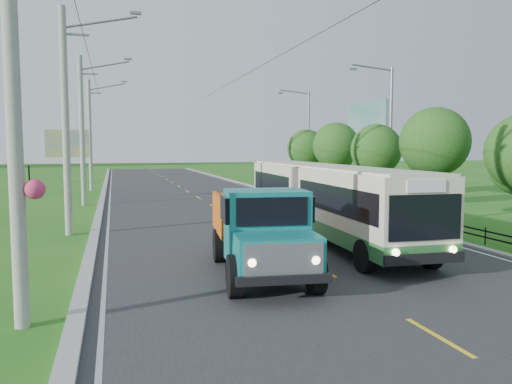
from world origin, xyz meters
name	(u,v)px	position (x,y,z in m)	size (l,w,h in m)	color
ground	(321,269)	(0.00, 0.00, 0.00)	(240.00, 240.00, 0.00)	#216016
road	(208,203)	(0.00, 20.00, 0.01)	(14.00, 120.00, 0.02)	#28282B
curb_left	(101,205)	(-7.20, 20.00, 0.07)	(0.40, 120.00, 0.15)	#9E9E99
curb_right	(303,200)	(7.15, 20.00, 0.05)	(0.30, 120.00, 0.10)	#9E9E99
edge_line_left	(109,206)	(-6.65, 20.00, 0.02)	(0.12, 120.00, 0.00)	silver
edge_line_right	(296,200)	(6.65, 20.00, 0.02)	(0.12, 120.00, 0.00)	silver
centre_dash	(321,269)	(0.00, 0.00, 0.02)	(0.12, 2.20, 0.00)	yellow
railing_right	(350,205)	(8.00, 14.00, 0.30)	(0.04, 40.00, 0.60)	black
pole_nearest	(16,97)	(-8.24, -3.00, 4.94)	(3.51, 0.44, 10.00)	gray
pole_near	(66,120)	(-8.26, 9.00, 5.09)	(3.51, 0.32, 10.00)	gray
pole_mid	(82,130)	(-8.26, 21.00, 5.09)	(3.51, 0.32, 10.00)	gray
pole_far	(90,135)	(-8.26, 33.00, 5.09)	(3.51, 0.32, 10.00)	gray
tree_third	(434,146)	(9.86, 8.14, 3.99)	(3.60, 3.62, 6.00)	#382314
tree_fourth	(376,153)	(9.86, 14.14, 3.59)	(3.24, 3.31, 5.40)	#382314
tree_fifth	(336,148)	(9.86, 20.14, 3.85)	(3.48, 3.52, 5.80)	#382314
tree_back	(306,151)	(9.86, 26.14, 3.65)	(3.30, 3.36, 5.50)	#382314
streetlight_mid	(388,132)	(10.64, 14.00, 4.90)	(3.02, 0.20, 9.07)	slate
streetlight_far	(307,137)	(10.64, 28.00, 4.90)	(3.02, 0.20, 9.07)	slate
planter_near	(436,223)	(8.60, 6.00, 0.29)	(0.64, 0.64, 0.67)	silver
planter_mid	(358,205)	(8.60, 14.00, 0.29)	(0.64, 0.64, 0.67)	silver
planter_far	(310,194)	(8.60, 22.00, 0.29)	(0.64, 0.64, 0.67)	silver
billboard_left	(67,148)	(-9.50, 24.00, 3.87)	(3.00, 0.20, 5.20)	slate
billboard_right	(366,129)	(12.30, 20.00, 5.34)	(0.24, 6.00, 7.30)	slate
bus	(324,195)	(2.54, 5.59, 1.83)	(3.23, 15.91, 3.05)	#2B6C31
dump_truck	(261,226)	(-2.05, -0.11, 1.52)	(3.08, 6.61, 2.68)	#147B7D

